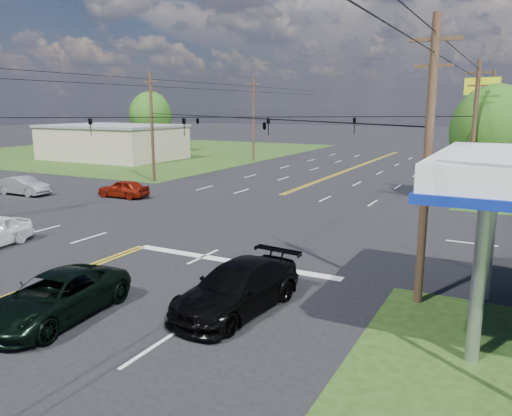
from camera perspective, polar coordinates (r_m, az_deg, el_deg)
The scene contains 18 objects.
ground at distance 30.99m, azimuth -3.27°, elevation -0.83°, with size 280.00×280.00×0.00m, color black.
grass_nw at distance 77.20m, azimuth -13.54°, elevation 6.36°, with size 46.00×48.00×0.03m, color #1F3811.
stop_bar at distance 21.88m, azimuth -2.75°, elevation -6.15°, with size 10.00×0.50×0.02m, color silver.
retail_nw at distance 66.31m, azimuth -16.02°, elevation 7.15°, with size 16.00×11.00×4.00m, color tan.
pole_se at distance 17.24m, azimuth 18.98°, elevation 5.14°, with size 1.60×0.28×9.50m.
pole_nw at distance 45.17m, azimuth -11.80°, elevation 9.16°, with size 1.60×0.28×9.50m.
pole_ne at distance 35.09m, azimuth 23.60°, elevation 7.80°, with size 1.60×0.28×9.50m.
pole_left_far at distance 61.07m, azimuth -0.30°, elevation 10.22°, with size 1.60×0.28×10.00m.
pole_right_far at distance 54.04m, azimuth 25.20°, elevation 8.95°, with size 1.60×0.28×10.00m.
span_wire_signals at distance 30.27m, azimuth -3.40°, elevation 10.33°, with size 26.00×18.00×1.13m.
power_lines at distance 28.63m, azimuth -5.60°, elevation 15.43°, with size 26.04×100.00×0.64m.
tree_right_a at distance 38.03m, azimuth 25.46°, elevation 7.80°, with size 5.70×5.70×8.18m.
tree_far_l at distance 74.99m, azimuth -11.97°, elevation 10.26°, with size 6.08×6.08×8.72m.
pickup_dkgreen at distance 17.27m, azimuth -22.00°, elevation -9.41°, with size 2.41×5.23×1.45m, color black.
suv_black at distance 16.65m, azimuth -2.15°, elevation -9.10°, with size 2.21×5.43×1.58m, color black.
sedan_silver at distance 41.82m, azimuth -25.06°, elevation 2.33°, with size 1.50×4.30×1.42m, color #A2A2A6.
sedan_red at distance 38.07m, azimuth -14.92°, elevation 2.16°, with size 1.58×3.91×1.33m, color maroon.
polesign_ne at distance 38.93m, azimuth 24.28°, elevation 10.77°, with size 2.36×0.77×8.59m.
Camera 1 is at (15.56, -13.96, 6.68)m, focal length 35.00 mm.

